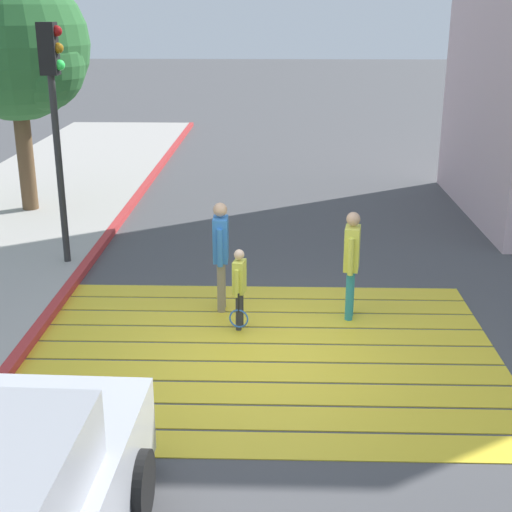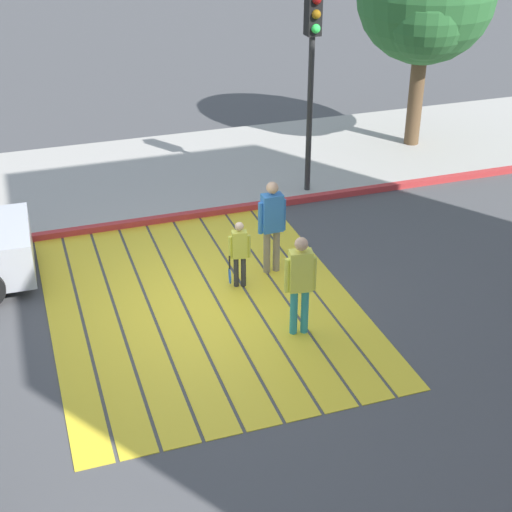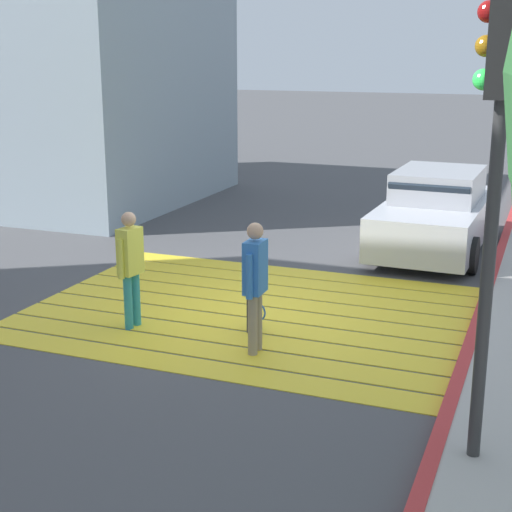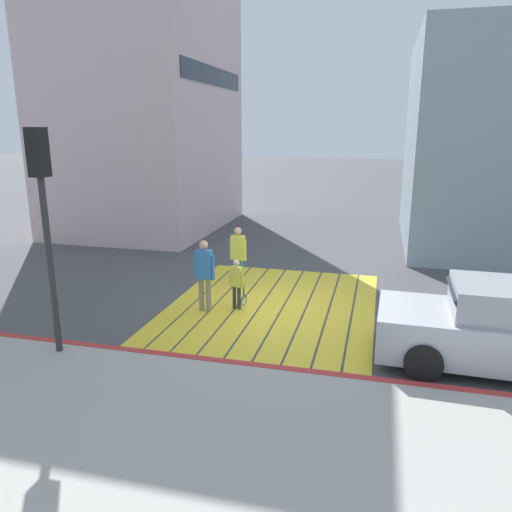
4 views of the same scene
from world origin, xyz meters
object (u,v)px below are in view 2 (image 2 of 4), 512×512
Objects in this scene: pedestrian_adult_lead at (300,279)px; pedestrian_adult_trailing at (272,221)px; pedestrian_child_with_racket at (239,251)px; traffic_light_corner at (312,54)px.

pedestrian_adult_lead is 0.97× the size of pedestrian_adult_trailing.
pedestrian_adult_lead is 1.36× the size of pedestrian_child_with_racket.
traffic_light_corner is 3.46× the size of pedestrian_child_with_racket.
pedestrian_child_with_racket is at bearing -38.52° from traffic_light_corner.
pedestrian_adult_trailing is 0.83m from pedestrian_child_with_racket.
pedestrian_adult_trailing reaches higher than pedestrian_child_with_racket.
pedestrian_child_with_racket is (-1.64, -0.45, -0.29)m from pedestrian_adult_lead.
pedestrian_adult_trailing is at bearing -32.71° from traffic_light_corner.
pedestrian_adult_lead is (4.87, -2.12, -2.07)m from traffic_light_corner.
pedestrian_adult_lead is at bearing -7.29° from pedestrian_adult_trailing.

